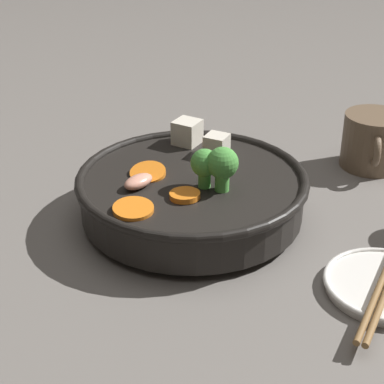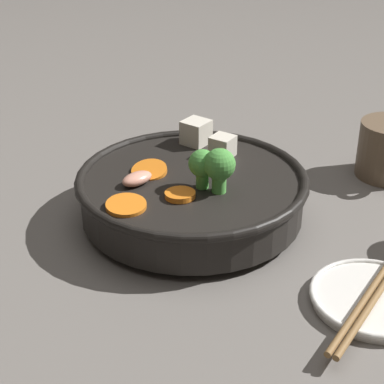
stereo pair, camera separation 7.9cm
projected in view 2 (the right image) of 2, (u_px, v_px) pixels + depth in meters
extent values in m
plane|color=slate|center=(192.00, 219.00, 0.81)|extent=(3.00, 3.00, 0.00)
cylinder|color=black|center=(192.00, 215.00, 0.81)|extent=(0.15, 0.15, 0.01)
cylinder|color=black|center=(192.00, 195.00, 0.79)|extent=(0.27, 0.27, 0.05)
torus|color=black|center=(192.00, 178.00, 0.78)|extent=(0.29, 0.29, 0.01)
cylinder|color=brown|center=(192.00, 188.00, 0.79)|extent=(0.26, 0.26, 0.03)
cylinder|color=orange|center=(150.00, 169.00, 0.80)|extent=(0.05, 0.05, 0.01)
cylinder|color=orange|center=(178.00, 194.00, 0.74)|extent=(0.05, 0.05, 0.01)
cylinder|color=orange|center=(126.00, 206.00, 0.72)|extent=(0.06, 0.06, 0.01)
cylinder|color=#59B84C|center=(202.00, 180.00, 0.76)|extent=(0.02, 0.02, 0.02)
sphere|color=#47933D|center=(202.00, 163.00, 0.75)|extent=(0.03, 0.03, 0.03)
cylinder|color=#59B84C|center=(219.00, 183.00, 0.75)|extent=(0.02, 0.02, 0.02)
sphere|color=#47933D|center=(219.00, 164.00, 0.74)|extent=(0.04, 0.04, 0.04)
cube|color=silver|center=(196.00, 132.00, 0.87)|extent=(0.04, 0.04, 0.03)
cube|color=silver|center=(223.00, 146.00, 0.83)|extent=(0.03, 0.03, 0.03)
ellipsoid|color=#EA9E84|center=(137.00, 179.00, 0.77)|extent=(0.05, 0.04, 0.01)
cylinder|color=white|center=(374.00, 300.00, 0.66)|extent=(0.13, 0.13, 0.01)
torus|color=white|center=(374.00, 296.00, 0.66)|extent=(0.13, 0.13, 0.01)
cylinder|color=olive|center=(379.00, 292.00, 0.65)|extent=(0.22, 0.07, 0.01)
cylinder|color=olive|center=(371.00, 290.00, 0.65)|extent=(0.22, 0.07, 0.01)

